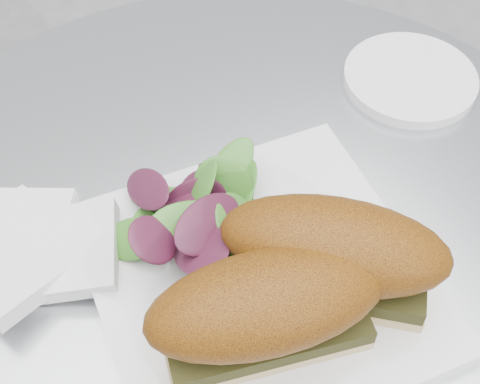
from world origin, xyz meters
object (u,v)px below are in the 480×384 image
object	(u,v)px
sandwich_right	(333,252)
saucer	(410,79)
plate	(259,280)
sandwich_left	(266,309)

from	to	relation	value
sandwich_right	saucer	world-z (taller)	sandwich_right
plate	saucer	world-z (taller)	plate
plate	sandwich_right	xyz separation A→B (m)	(0.04, -0.03, 0.05)
sandwich_left	saucer	bearing A→B (deg)	46.77
saucer	sandwich_right	bearing A→B (deg)	-141.31
plate	sandwich_left	size ratio (longest dim) A/B	1.37
plate	sandwich_left	xyz separation A→B (m)	(-0.02, -0.05, 0.05)
sandwich_right	saucer	bearing A→B (deg)	78.36
plate	sandwich_right	size ratio (longest dim) A/B	1.41
sandwich_left	sandwich_right	bearing A→B (deg)	27.54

